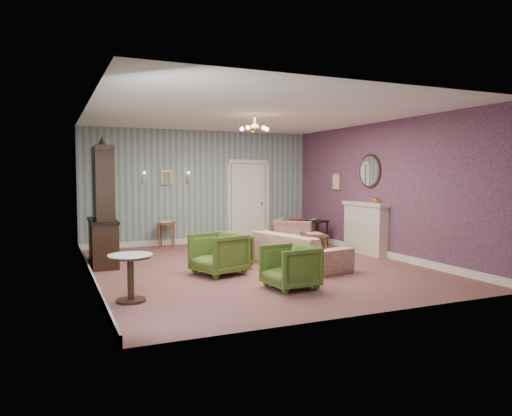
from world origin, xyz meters
name	(u,v)px	position (x,y,z in m)	size (l,w,h in m)	color
floor	(255,267)	(0.00, 0.00, 0.00)	(7.00, 7.00, 0.00)	brown
ceiling	(255,114)	(0.00, 0.00, 2.90)	(7.00, 7.00, 0.00)	white
wall_back	(201,187)	(0.00, 3.50, 1.45)	(6.00, 6.00, 0.00)	slate
wall_front	(367,200)	(0.00, -3.50, 1.45)	(6.00, 6.00, 0.00)	slate
wall_left	(89,194)	(-3.00, 0.00, 1.45)	(7.00, 7.00, 0.00)	slate
wall_right	(382,189)	(3.00, 0.00, 1.45)	(7.00, 7.00, 0.00)	slate
wall_right_floral	(382,189)	(2.98, 0.00, 1.45)	(7.00, 7.00, 0.00)	#A65363
door	(248,201)	(1.30, 3.46, 1.08)	(1.12, 0.12, 2.16)	white
olive_chair_a	(290,265)	(-0.21, -1.88, 0.37)	(0.72, 0.68, 0.75)	#455F21
olive_chair_b	(219,252)	(-0.89, -0.43, 0.41)	(0.79, 0.74, 0.82)	#455F21
olive_chair_c	(229,249)	(-0.50, 0.07, 0.36)	(0.69, 0.65, 0.71)	#455F21
sofa_chintz	(296,244)	(0.76, -0.27, 0.43)	(2.21, 0.64, 0.86)	#933F3B
wingback_chair	(295,227)	(2.15, 2.37, 0.43)	(0.98, 0.64, 0.86)	#933F3B
dresser	(102,202)	(-2.65, 1.38, 1.23)	(0.51, 1.47, 2.45)	black
fireplace	(365,228)	(2.86, 0.40, 0.58)	(0.30, 1.40, 1.16)	beige
mantel_vase	(376,200)	(2.84, 0.00, 1.23)	(0.15, 0.15, 0.15)	gold
oval_mirror	(370,171)	(2.96, 0.40, 1.85)	(0.04, 0.76, 0.84)	white
framed_print	(336,182)	(2.97, 1.75, 1.60)	(0.04, 0.34, 0.42)	gold
coffee_table	(314,242)	(2.04, 1.25, 0.20)	(0.45, 0.80, 0.41)	brown
side_table_black	(318,233)	(2.52, 1.89, 0.32)	(0.42, 0.42, 0.64)	black
pedestal_table	(131,278)	(-2.60, -1.68, 0.33)	(0.61, 0.61, 0.67)	black
nesting_table	(166,234)	(-0.99, 3.15, 0.33)	(0.40, 0.51, 0.67)	brown
gilt_mirror_back	(166,178)	(-0.90, 3.46, 1.70)	(0.28, 0.06, 0.36)	gold
sconce_left	(144,178)	(-1.45, 3.44, 1.70)	(0.16, 0.12, 0.30)	gold
sconce_right	(188,178)	(-0.35, 3.44, 1.70)	(0.16, 0.12, 0.30)	gold
chandelier	(255,129)	(0.00, 0.00, 2.63)	(0.56, 0.56, 0.36)	gold
burgundy_cushion	(296,226)	(2.10, 2.22, 0.48)	(0.38, 0.10, 0.38)	maroon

